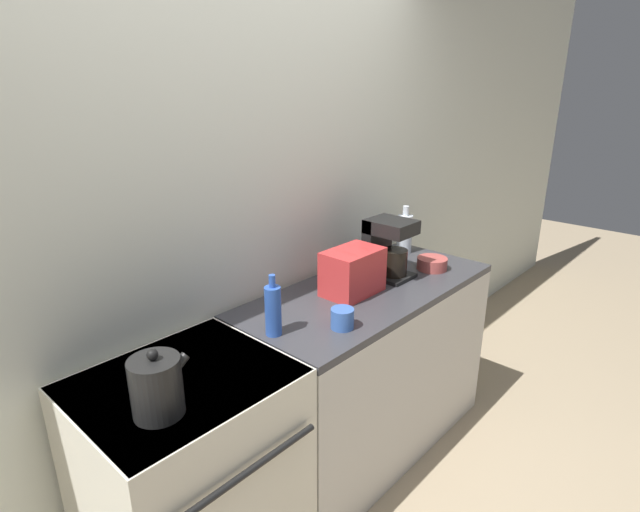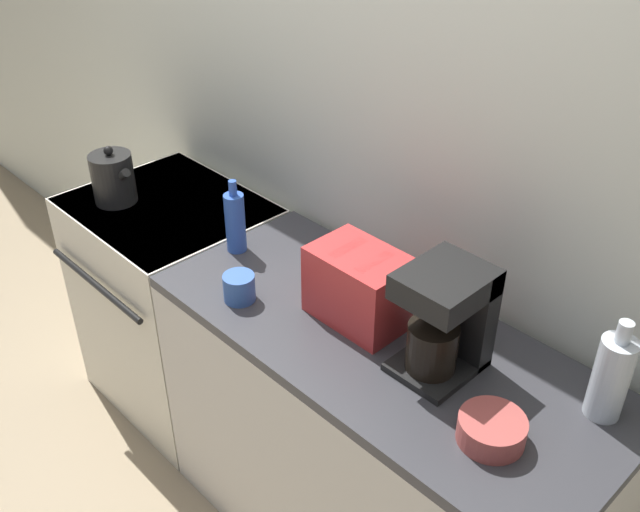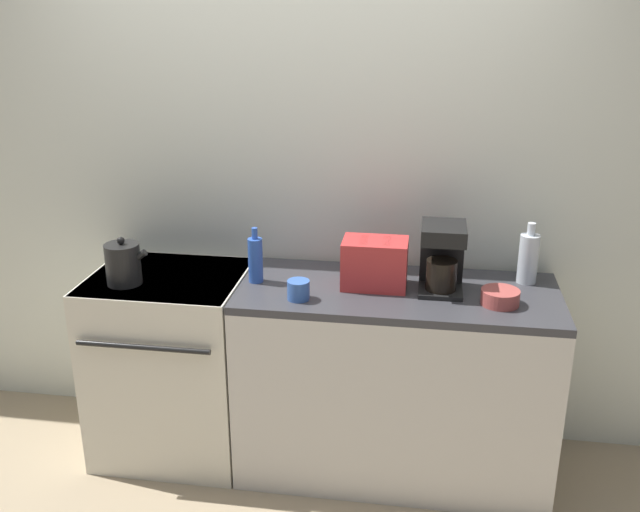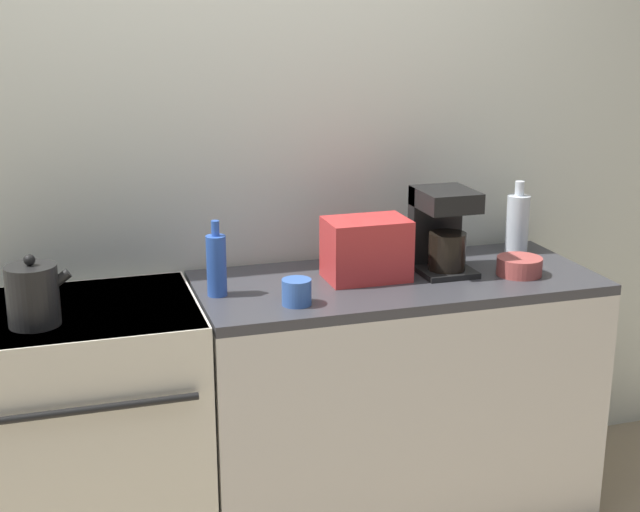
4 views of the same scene
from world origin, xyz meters
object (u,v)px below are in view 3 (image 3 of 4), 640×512
(stove, at_px, (173,362))
(bottle_blue, at_px, (255,259))
(toaster, at_px, (375,263))
(bottle_clear, at_px, (528,258))
(coffee_maker, at_px, (442,255))
(kettle, at_px, (123,264))
(cup_blue, at_px, (298,290))
(bowl, at_px, (500,297))

(stove, height_order, bottle_blue, bottle_blue)
(toaster, bearing_deg, stove, -178.37)
(toaster, relative_size, bottle_clear, 1.02)
(toaster, relative_size, coffee_maker, 0.94)
(kettle, bearing_deg, cup_blue, -3.80)
(coffee_maker, distance_m, bottle_blue, 0.84)
(toaster, height_order, bottle_blue, bottle_blue)
(bottle_clear, bearing_deg, cup_blue, -160.50)
(bottle_blue, xyz_separation_m, bottle_clear, (1.22, 0.18, 0.01))
(kettle, distance_m, cup_blue, 0.82)
(bowl, bearing_deg, bottle_blue, 175.20)
(toaster, bearing_deg, bottle_clear, 12.75)
(bottle_blue, height_order, bowl, bottle_blue)
(toaster, distance_m, coffee_maker, 0.30)
(bowl, bearing_deg, coffee_maker, 152.00)
(bottle_clear, bearing_deg, toaster, -167.25)
(stove, relative_size, cup_blue, 9.54)
(stove, bearing_deg, kettle, -142.61)
(kettle, xyz_separation_m, toaster, (1.12, 0.14, 0.01))
(stove, height_order, bowl, bowl)
(toaster, bearing_deg, kettle, -172.72)
(coffee_maker, bearing_deg, bottle_blue, -177.16)
(cup_blue, bearing_deg, kettle, 176.20)
(bottle_clear, height_order, bowl, bottle_clear)
(coffee_maker, xyz_separation_m, bowl, (0.25, -0.13, -0.13))
(coffee_maker, bearing_deg, cup_blue, -160.79)
(coffee_maker, distance_m, cup_blue, 0.65)
(toaster, height_order, bowl, toaster)
(bottle_blue, bearing_deg, stove, 179.99)
(bottle_blue, bearing_deg, kettle, -168.79)
(cup_blue, bearing_deg, stove, 165.61)
(bottle_blue, xyz_separation_m, bowl, (1.08, -0.09, -0.08))
(stove, height_order, toaster, toaster)
(stove, distance_m, toaster, 1.12)
(kettle, distance_m, toaster, 1.13)
(coffee_maker, bearing_deg, kettle, -173.68)
(bowl, bearing_deg, stove, 176.56)
(stove, relative_size, toaster, 3.21)
(coffee_maker, height_order, bowl, coffee_maker)
(stove, xyz_separation_m, bottle_blue, (0.43, -0.00, 0.56))
(toaster, xyz_separation_m, coffee_maker, (0.29, 0.01, 0.05))
(cup_blue, bearing_deg, toaster, 32.41)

